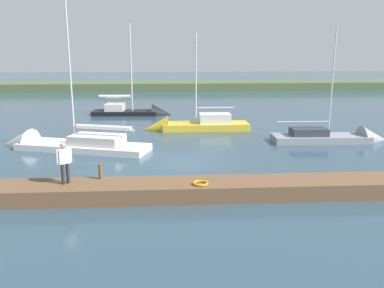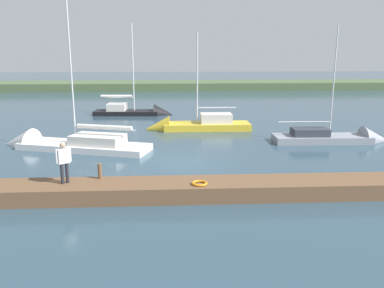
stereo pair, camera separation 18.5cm
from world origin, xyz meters
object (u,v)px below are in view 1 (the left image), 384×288
(mooring_post_near, at_px, (100,171))
(sailboat_outer_mooring, at_px, (340,139))
(life_ring_buoy, at_px, (201,183))
(sailboat_inner_slip, at_px, (138,113))
(person_on_dock, at_px, (64,160))
(sailboat_far_left, at_px, (60,146))
(sailboat_near_dock, at_px, (190,128))

(mooring_post_near, bearing_deg, sailboat_outer_mooring, -147.83)
(life_ring_buoy, distance_m, sailboat_inner_slip, 23.24)
(person_on_dock, bearing_deg, sailboat_far_left, 160.47)
(sailboat_outer_mooring, xyz_separation_m, person_on_dock, (15.97, 9.75, 1.54))
(sailboat_far_left, bearing_deg, sailboat_near_dock, -129.44)
(life_ring_buoy, height_order, sailboat_outer_mooring, sailboat_outer_mooring)
(life_ring_buoy, height_order, sailboat_near_dock, sailboat_near_dock)
(life_ring_buoy, relative_size, person_on_dock, 0.38)
(sailboat_inner_slip, bearing_deg, sailboat_outer_mooring, -37.07)
(mooring_post_near, xyz_separation_m, person_on_dock, (1.34, 0.54, 0.68))
(sailboat_far_left, relative_size, person_on_dock, 6.70)
(person_on_dock, bearing_deg, life_ring_buoy, 49.44)
(life_ring_buoy, height_order, person_on_dock, person_on_dock)
(mooring_post_near, height_order, sailboat_inner_slip, sailboat_inner_slip)
(mooring_post_near, height_order, sailboat_far_left, sailboat_far_left)
(life_ring_buoy, bearing_deg, sailboat_outer_mooring, -135.56)
(life_ring_buoy, relative_size, sailboat_near_dock, 0.08)
(sailboat_near_dock, relative_size, sailboat_inner_slip, 0.89)
(life_ring_buoy, xyz_separation_m, sailboat_outer_mooring, (-10.42, -10.22, -0.58))
(sailboat_far_left, bearing_deg, life_ring_buoy, 147.95)
(mooring_post_near, distance_m, sailboat_far_left, 9.38)
(sailboat_near_dock, bearing_deg, sailboat_inner_slip, -58.86)
(sailboat_far_left, bearing_deg, sailboat_outer_mooring, -160.44)
(life_ring_buoy, bearing_deg, sailboat_near_dock, -91.74)
(mooring_post_near, height_order, life_ring_buoy, mooring_post_near)
(life_ring_buoy, bearing_deg, sailboat_inner_slip, -79.74)
(sailboat_far_left, bearing_deg, mooring_post_near, 132.23)
(sailboat_outer_mooring, relative_size, sailboat_inner_slip, 0.90)
(sailboat_far_left, height_order, sailboat_near_dock, sailboat_far_left)
(mooring_post_near, height_order, sailboat_near_dock, sailboat_near_dock)
(mooring_post_near, relative_size, life_ring_buoy, 0.99)
(mooring_post_near, height_order, sailboat_outer_mooring, sailboat_outer_mooring)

